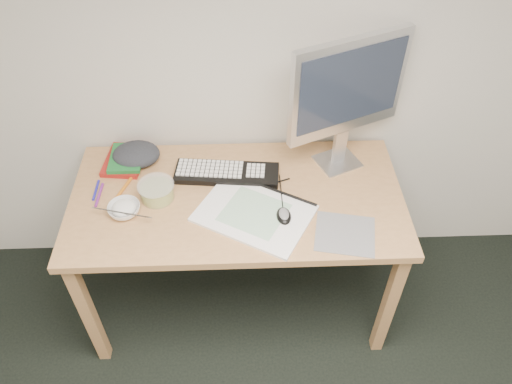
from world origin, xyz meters
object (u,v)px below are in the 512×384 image
Objects in this scene: keyboard at (227,173)px; rice_bowl at (124,210)px; monitor at (348,91)px; desk at (237,210)px; sketchpad at (254,213)px.

rice_bowl reaches higher than keyboard.
desk is at bearing -179.69° from monitor.
keyboard is at bearing 145.06° from sketchpad.
sketchpad is at bearing -56.70° from desk.
keyboard reaches higher than sketchpad.
keyboard is 0.62m from monitor.
rice_bowl is (-0.45, -0.08, 0.10)m from desk.
keyboard is at bearing 26.84° from rice_bowl.
rice_bowl is at bearing 173.55° from monitor.
desk is at bearing 9.84° from rice_bowl.
desk is 0.15m from sketchpad.
keyboard reaches higher than desk.
keyboard is at bearing 107.83° from desk.
sketchpad is 0.72× the size of monitor.
rice_bowl is (-0.41, -0.21, 0.01)m from keyboard.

